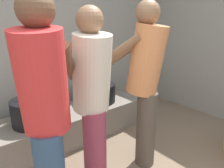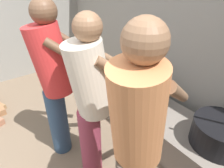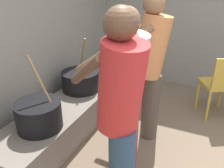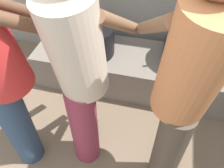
% 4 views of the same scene
% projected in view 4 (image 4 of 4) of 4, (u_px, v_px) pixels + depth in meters
% --- Properties ---
extents(hearth_ledge, '(2.08, 0.60, 0.38)m').
position_uv_depth(hearth_ledge, '(137.00, 70.00, 2.39)').
color(hearth_ledge, slate).
rests_on(hearth_ledge, ground_plane).
extents(cooking_pot_main, '(0.50, 0.50, 0.71)m').
position_uv_depth(cooking_pot_main, '(191.00, 50.00, 2.11)').
color(cooking_pot_main, black).
rests_on(cooking_pot_main, hearth_ledge).
extents(cooking_pot_secondary, '(0.46, 0.46, 0.73)m').
position_uv_depth(cooking_pot_secondary, '(91.00, 40.00, 2.20)').
color(cooking_pot_secondary, black).
rests_on(cooking_pot_secondary, hearth_ledge).
extents(cook_in_orange_shirt, '(0.54, 0.75, 1.65)m').
position_uv_depth(cook_in_orange_shirt, '(185.00, 91.00, 1.17)').
color(cook_in_orange_shirt, '#4C4238').
rests_on(cook_in_orange_shirt, ground_plane).
extents(cook_in_cream_shirt, '(0.48, 0.72, 1.58)m').
position_uv_depth(cook_in_cream_shirt, '(80.00, 72.00, 1.33)').
color(cook_in_cream_shirt, '#8C3347').
rests_on(cook_in_cream_shirt, ground_plane).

